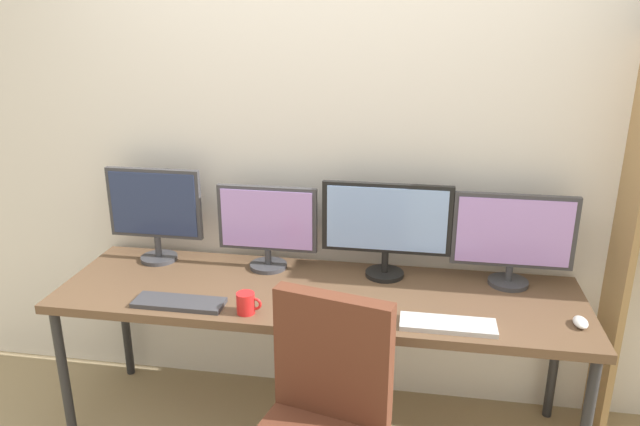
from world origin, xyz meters
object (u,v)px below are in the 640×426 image
at_px(monitor_far_left, 155,210).
at_px(computer_mouse, 581,322).
at_px(monitor_center_left, 267,224).
at_px(desk, 318,301).
at_px(keyboard_right, 448,325).
at_px(monitor_far_right, 513,236).
at_px(keyboard_left, 179,303).
at_px(monitor_center_right, 386,224).
at_px(coffee_mug, 246,303).

relative_size(monitor_far_left, computer_mouse, 4.88).
relative_size(monitor_center_left, computer_mouse, 4.97).
bearing_deg(desk, keyboard_right, -22.33).
distance_m(monitor_center_left, monitor_far_right, 1.12).
relative_size(monitor_far_left, keyboard_right, 1.24).
height_order(monitor_center_left, keyboard_left, monitor_center_left).
relative_size(desk, monitor_center_left, 4.88).
relative_size(monitor_center_left, monitor_center_right, 0.80).
distance_m(monitor_far_right, keyboard_right, 0.57).
bearing_deg(monitor_center_left, keyboard_right, -27.74).
bearing_deg(keyboard_left, monitor_center_right, 27.74).
height_order(monitor_far_right, coffee_mug, monitor_far_right).
bearing_deg(keyboard_right, keyboard_left, 180.00).
distance_m(monitor_far_left, monitor_center_left, 0.56).
xyz_separation_m(desk, monitor_center_right, (0.28, 0.21, 0.31)).
distance_m(monitor_center_right, keyboard_right, 0.58).
bearing_deg(coffee_mug, monitor_center_right, 40.77).
distance_m(keyboard_right, coffee_mug, 0.82).
distance_m(monitor_far_left, keyboard_right, 1.49).
distance_m(monitor_center_left, monitor_center_right, 0.56).
bearing_deg(monitor_far_right, computer_mouse, -55.76).
height_order(monitor_center_right, coffee_mug, monitor_center_right).
bearing_deg(desk, computer_mouse, -7.08).
xyz_separation_m(keyboard_right, coffee_mug, (-0.82, -0.02, 0.04)).
height_order(monitor_center_left, monitor_far_right, monitor_far_right).
xyz_separation_m(monitor_far_left, monitor_center_right, (1.12, 0.00, -0.01)).
xyz_separation_m(monitor_center_left, keyboard_right, (0.84, -0.44, -0.21)).
bearing_deg(keyboard_right, monitor_far_right, 57.39).
relative_size(monitor_far_left, monitor_center_right, 0.79).
bearing_deg(monitor_far_right, coffee_mug, -157.14).
relative_size(monitor_far_right, keyboard_left, 1.38).
distance_m(desk, computer_mouse, 1.09).
distance_m(desk, coffee_mug, 0.37).
distance_m(keyboard_right, computer_mouse, 0.53).
bearing_deg(monitor_center_left, desk, -37.07).
bearing_deg(coffee_mug, monitor_far_right, 22.86).
distance_m(keyboard_left, coffee_mug, 0.31).
relative_size(computer_mouse, coffee_mug, 0.91).
bearing_deg(coffee_mug, desk, 44.38).
distance_m(keyboard_left, keyboard_right, 1.12).
xyz_separation_m(monitor_far_left, keyboard_right, (1.40, -0.44, -0.25)).
bearing_deg(coffee_mug, keyboard_left, 175.95).
xyz_separation_m(monitor_far_left, keyboard_left, (0.28, -0.44, -0.25)).
bearing_deg(keyboard_right, monitor_center_left, 152.26).
xyz_separation_m(monitor_far_right, keyboard_left, (-1.40, -0.44, -0.22)).
height_order(monitor_far_left, monitor_center_left, monitor_far_left).
bearing_deg(monitor_center_right, monitor_far_right, -0.00).
bearing_deg(monitor_center_right, keyboard_right, -57.76).
relative_size(monitor_center_left, keyboard_left, 1.23).
relative_size(desk, monitor_far_left, 4.97).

